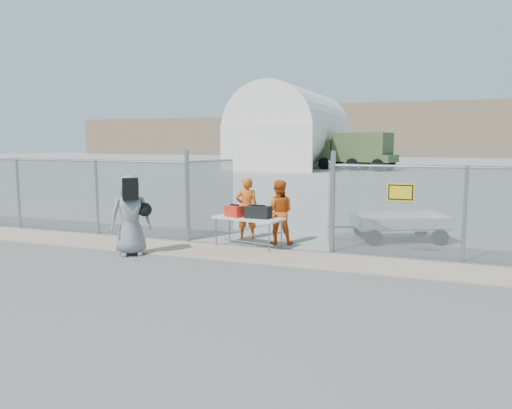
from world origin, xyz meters
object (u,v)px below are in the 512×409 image
at_px(visitor, 130,215).
at_px(utility_trailer, 399,227).
at_px(security_worker_left, 247,208).
at_px(folding_table, 248,232).
at_px(security_worker_right, 278,212).

height_order(visitor, utility_trailer, visitor).
xyz_separation_m(security_worker_left, utility_trailer, (4.04, 1.17, -0.48)).
xyz_separation_m(folding_table, visitor, (-2.32, -1.83, 0.58)).
xyz_separation_m(folding_table, security_worker_right, (0.62, 0.59, 0.47)).
relative_size(folding_table, utility_trailer, 0.57).
xyz_separation_m(folding_table, security_worker_left, (-0.45, 1.03, 0.48)).
bearing_deg(security_worker_left, folding_table, 92.48).
relative_size(security_worker_right, visitor, 0.88).
bearing_deg(security_worker_right, security_worker_left, -38.00).
relative_size(security_worker_right, utility_trailer, 0.53).
bearing_deg(security_worker_right, visitor, 23.91).
distance_m(security_worker_left, utility_trailer, 4.23).
distance_m(visitor, utility_trailer, 7.18).
height_order(security_worker_right, visitor, visitor).
xyz_separation_m(security_worker_left, security_worker_right, (1.07, -0.44, -0.01)).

